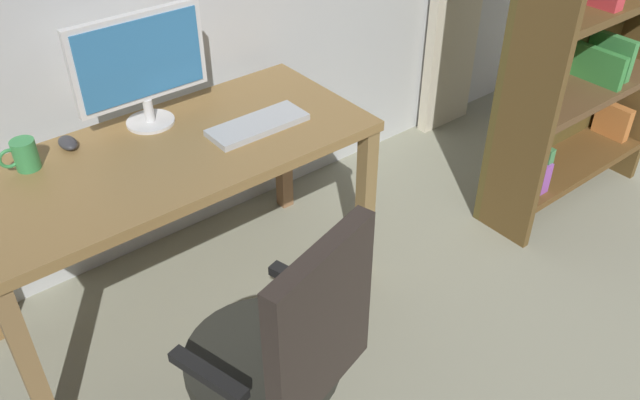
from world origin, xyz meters
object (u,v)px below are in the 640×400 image
desk (173,171)px  mug_tea (24,155)px  computer_monitor (140,63)px  office_chair (281,381)px  bookshelf (587,38)px  computer_keyboard (258,125)px  computer_mouse (68,143)px

desk → mug_tea: bearing=-23.5°
computer_monitor → mug_tea: (0.47, 0.02, -0.19)m
office_chair → computer_monitor: bearing=63.9°
computer_monitor → mug_tea: computer_monitor is taller
computer_monitor → bookshelf: size_ratio=0.30×
computer_keyboard → computer_monitor: bearing=-43.8°
mug_tea → computer_mouse: bearing=-163.6°
bookshelf → office_chair: bearing=12.2°
mug_tea → office_chair: bearing=103.6°
bookshelf → computer_keyboard: bearing=-15.0°
computer_mouse → bookshelf: 2.20m
desk → computer_monitor: (-0.04, -0.21, 0.34)m
mug_tea → bookshelf: bearing=163.7°
computer_monitor → computer_mouse: 0.38m
office_chair → computer_monitor: computer_monitor is taller
computer_keyboard → bookshelf: bearing=165.0°
computer_monitor → mug_tea: 0.51m
computer_mouse → mug_tea: 0.17m
computer_mouse → bookshelf: (-2.08, 0.70, 0.08)m
desk → computer_monitor: size_ratio=2.91×
desk → computer_monitor: bearing=-99.4°
computer_monitor → computer_mouse: bearing=-4.1°
office_chair → mug_tea: office_chair is taller
computer_monitor → computer_keyboard: 0.47m
bookshelf → desk: bearing=-14.5°
computer_monitor → desk: bearing=80.6°
desk → mug_tea: size_ratio=11.39×
office_chair → computer_keyboard: office_chair is taller
desk → computer_keyboard: size_ratio=3.88×
desk → office_chair: bearing=79.2°
computer_keyboard → office_chair: bearing=58.7°
desk → bookshelf: 1.88m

